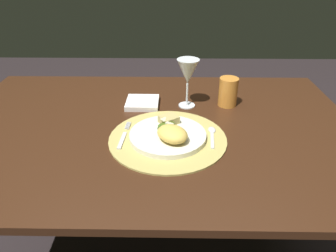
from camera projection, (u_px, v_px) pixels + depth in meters
dining_table at (152, 149)px, 1.11m from camera, size 1.42×0.92×0.71m
placemat at (168, 138)px, 0.98m from camera, size 0.37×0.37×0.01m
dinner_plate at (168, 135)px, 0.98m from camera, size 0.24×0.24×0.02m
pasta_serving at (172, 134)px, 0.93m from camera, size 0.13×0.13×0.04m
salad_greens at (167, 126)px, 0.99m from camera, size 0.07×0.09×0.03m
bread_piece at (169, 120)px, 1.02m from camera, size 0.07×0.07×0.02m
fork at (124, 136)px, 0.98m from camera, size 0.02×0.16×0.00m
spoon at (212, 133)px, 1.00m from camera, size 0.03×0.13×0.01m
napkin at (142, 103)px, 1.20m from camera, size 0.12×0.12×0.02m
wine_glass at (188, 73)px, 1.13m from camera, size 0.08×0.08×0.18m
amber_tumbler at (228, 92)px, 1.17m from camera, size 0.07×0.07×0.11m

